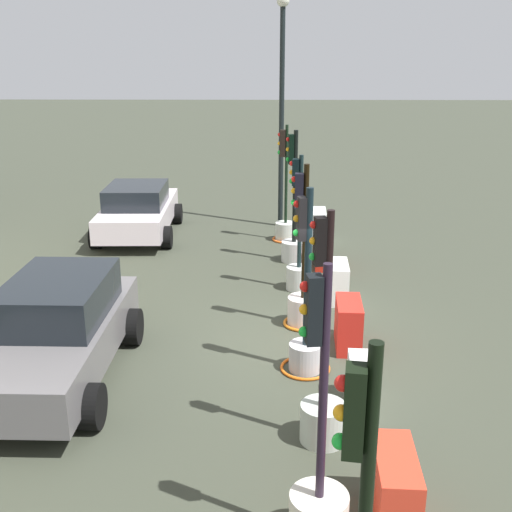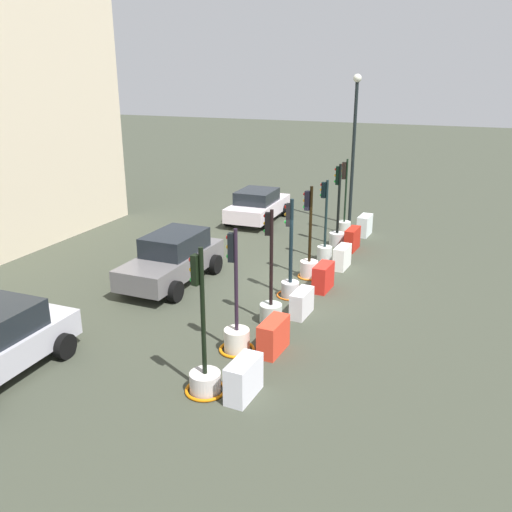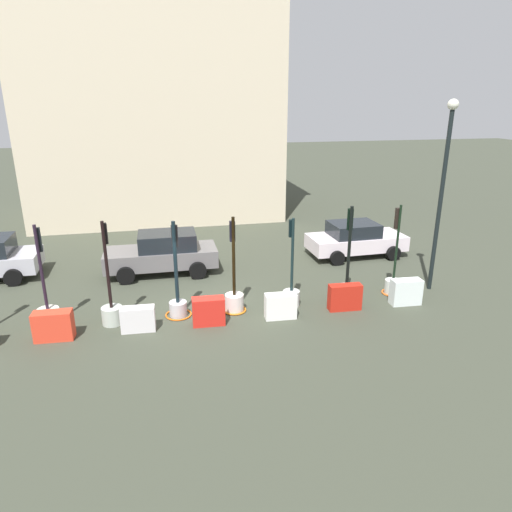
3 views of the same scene
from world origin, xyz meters
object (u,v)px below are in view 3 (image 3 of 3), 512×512
Objects in this scene: construction_barrier_3 at (209,311)px; construction_barrier_6 at (406,292)px; traffic_light_1 at (48,311)px; car_grey_saloon at (163,253)px; construction_barrier_2 at (138,319)px; traffic_light_5 at (291,288)px; construction_barrier_1 at (53,326)px; construction_barrier_5 at (345,297)px; street_lamp_post at (443,181)px; traffic_light_3 at (178,297)px; construction_barrier_4 at (281,306)px; traffic_light_4 at (234,295)px; traffic_light_6 at (347,282)px; traffic_light_2 at (111,305)px; traffic_light_7 at (393,279)px; car_white_van at (355,239)px.

construction_barrier_6 reaches higher than construction_barrier_3.
car_grey_saloon is (3.59, 3.95, 0.34)m from traffic_light_1.
traffic_light_5 is at bearing 8.15° from construction_barrier_2.
construction_barrier_1 is 4.50m from construction_barrier_3.
street_lamp_post reaches higher than construction_barrier_5.
construction_barrier_4 is at bearing -15.89° from traffic_light_3.
traffic_light_5 is 3.01× the size of construction_barrier_3.
traffic_light_4 is 0.48× the size of street_lamp_post.
construction_barrier_4 is (-2.61, -0.86, -0.24)m from traffic_light_6.
traffic_light_3 is at bearing 32.49° from construction_barrier_2.
traffic_light_1 is 2.94× the size of construction_barrier_5.
traffic_light_5 is at bearing 54.02° from construction_barrier_4.
construction_barrier_5 is at bearing -116.91° from traffic_light_6.
construction_barrier_2 is at bearing -147.51° from traffic_light_3.
traffic_light_4 is 1.59m from construction_barrier_4.
traffic_light_2 reaches higher than car_grey_saloon.
traffic_light_1 is 7.70m from traffic_light_5.
traffic_light_6 is at bearing 63.09° from construction_barrier_5.
traffic_light_7 reaches higher than car_white_van.
street_lamp_post is (9.20, 0.22, 3.36)m from traffic_light_3.
car_grey_saloon is at bearing 79.27° from construction_barrier_2.
traffic_light_1 is 11.57m from construction_barrier_6.
traffic_light_2 is 0.49× the size of street_lamp_post.
traffic_light_2 reaches higher than construction_barrier_1.
street_lamp_post is (11.23, 0.34, 3.39)m from traffic_light_2.
construction_barrier_1 is at bearing 179.12° from construction_barrier_4.
construction_barrier_1 is 2.38m from construction_barrier_2.
traffic_light_7 is 8.92m from construction_barrier_2.
traffic_light_7 is at bearing 1.42° from traffic_light_2.
construction_barrier_2 is (-8.87, -0.91, -0.19)m from traffic_light_7.
construction_barrier_3 is 4.53m from construction_barrier_5.
traffic_light_7 is 0.74× the size of car_grey_saloon.
construction_barrier_6 is (9.65, -0.68, -0.17)m from traffic_light_2.
traffic_light_3 is 1.83m from traffic_light_4.
traffic_light_5 reaches higher than car_white_van.
traffic_light_4 is at bearing 0.89° from traffic_light_2.
construction_barrier_3 is at bearing -170.80° from traffic_light_6.
traffic_light_5 is at bearing -177.20° from traffic_light_7.
traffic_light_6 reaches higher than construction_barrier_2.
construction_barrier_1 is 0.26× the size of car_white_van.
traffic_light_7 is at bearing 21.58° from construction_barrier_5.
traffic_light_2 is 9.67m from traffic_light_7.
traffic_light_2 reaches higher than construction_barrier_3.
traffic_light_4 is 5.49m from construction_barrier_1.
traffic_light_6 is at bearing 6.06° from construction_barrier_2.
construction_barrier_1 is (-7.39, -0.73, -0.20)m from traffic_light_5.
construction_barrier_3 is at bearing -179.71° from construction_barrier_6.
traffic_light_5 is 6.39m from street_lamp_post.
car_white_van is (11.99, 4.29, 0.26)m from traffic_light_1.
traffic_light_2 is 1.03× the size of traffic_light_4.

